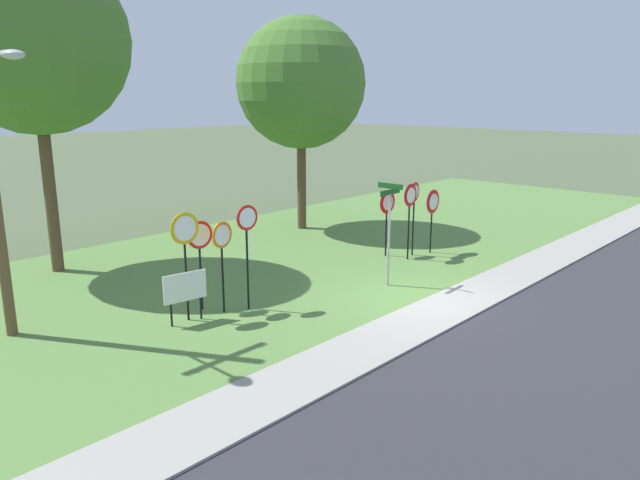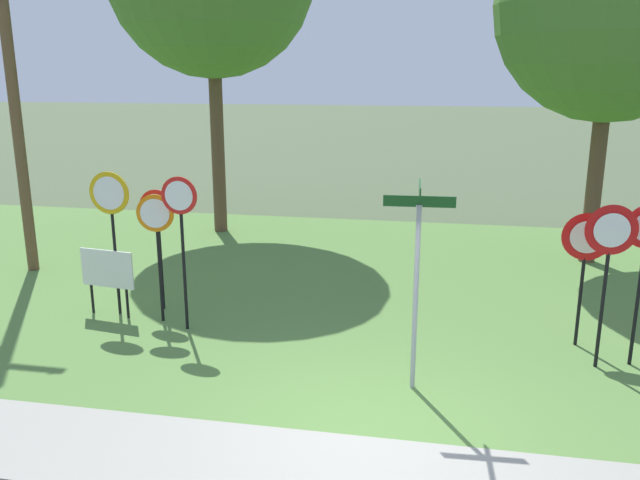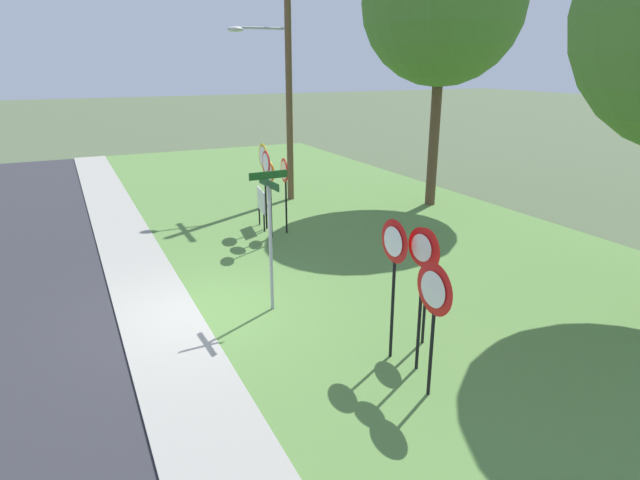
# 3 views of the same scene
# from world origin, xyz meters

# --- Properties ---
(ground_plane) EXTENTS (160.00, 160.00, 0.00)m
(ground_plane) POSITION_xyz_m (0.00, 0.00, 0.00)
(ground_plane) COLOR #4C5B3D
(sidewalk_strip) EXTENTS (44.00, 1.60, 0.06)m
(sidewalk_strip) POSITION_xyz_m (0.00, -0.80, 0.03)
(sidewalk_strip) COLOR #99968C
(sidewalk_strip) RESTS_ON ground_plane
(grass_median) EXTENTS (44.00, 12.00, 0.04)m
(grass_median) POSITION_xyz_m (0.00, 6.00, 0.02)
(grass_median) COLOR #567F3D
(grass_median) RESTS_ON ground_plane
(stop_sign_near_left) EXTENTS (0.66, 0.13, 2.33)m
(stop_sign_near_left) POSITION_xyz_m (-4.06, 3.14, 1.72)
(stop_sign_near_left) COLOR black
(stop_sign_near_left) RESTS_ON grass_median
(stop_sign_near_right) EXTENTS (0.71, 0.12, 2.31)m
(stop_sign_near_right) POSITION_xyz_m (-4.31, 3.72, 1.71)
(stop_sign_near_right) COLOR black
(stop_sign_near_right) RESTS_ON grass_median
(stop_sign_far_left) EXTENTS (0.64, 0.10, 2.70)m
(stop_sign_far_left) POSITION_xyz_m (-3.49, 2.87, 1.97)
(stop_sign_far_left) COLOR black
(stop_sign_far_left) RESTS_ON grass_median
(stop_sign_far_center) EXTENTS (0.77, 0.10, 2.67)m
(stop_sign_far_center) POSITION_xyz_m (-5.00, 3.33, 2.00)
(stop_sign_far_center) COLOR black
(stop_sign_far_center) RESTS_ON grass_median
(yield_sign_near_right) EXTENTS (0.77, 0.11, 2.23)m
(yield_sign_near_right) POSITION_xyz_m (3.08, 3.41, 1.70)
(yield_sign_near_right) COLOR black
(yield_sign_near_right) RESTS_ON grass_median
(yield_sign_far_right) EXTENTS (0.75, 0.11, 2.54)m
(yield_sign_far_right) POSITION_xyz_m (3.23, 2.60, 1.94)
(yield_sign_far_right) COLOR black
(yield_sign_far_right) RESTS_ON grass_median
(street_name_post) EXTENTS (0.96, 0.82, 2.95)m
(street_name_post) POSITION_xyz_m (0.51, 1.44, 1.80)
(street_name_post) COLOR #9EA0A8
(street_name_post) RESTS_ON grass_median
(utility_pole) EXTENTS (2.10, 2.31, 8.48)m
(utility_pole) POSITION_xyz_m (-8.27, 5.41, 4.63)
(utility_pole) COLOR brown
(utility_pole) RESTS_ON grass_median
(notice_board) EXTENTS (1.09, 0.19, 1.25)m
(notice_board) POSITION_xyz_m (-5.13, 3.25, 0.87)
(notice_board) COLOR black
(notice_board) RESTS_ON grass_median
(oak_tree_right) EXTENTS (5.08, 5.08, 8.33)m
(oak_tree_right) POSITION_xyz_m (4.26, 8.60, 5.81)
(oak_tree_right) COLOR brown
(oak_tree_right) RESTS_ON grass_median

